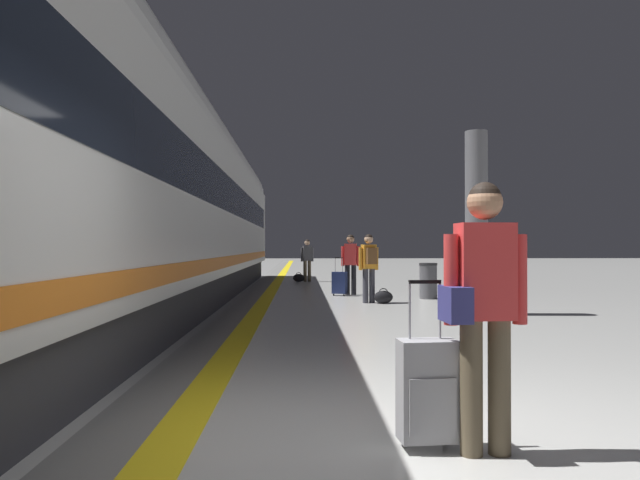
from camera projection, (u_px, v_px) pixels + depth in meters
ground_plane at (324, 438)px, 4.12m from camera, size 120.00×120.00×0.00m
safety_line_strip at (264, 302)px, 14.08m from camera, size 0.36×80.00×0.01m
tactile_edge_band at (248, 302)px, 14.07m from camera, size 0.70×80.00×0.01m
high_speed_train at (112, 175)px, 9.63m from camera, size 2.94×35.45×4.97m
traveller_foreground at (483, 297)px, 3.80m from camera, size 0.56×0.31×1.75m
rolling_suitcase_foreground at (428, 390)px, 3.90m from camera, size 0.40×0.26×1.11m
passenger_near at (369, 262)px, 13.94m from camera, size 0.48×0.38×1.62m
duffel_bag_near at (383, 297)px, 13.76m from camera, size 0.44×0.26×0.36m
passenger_mid at (307, 257)px, 22.33m from camera, size 0.48×0.26×1.59m
duffel_bag_mid at (299, 278)px, 22.12m from camera, size 0.44×0.26×0.36m
passenger_far at (351, 260)px, 16.22m from camera, size 0.51×0.25×1.66m
suitcase_far at (340, 283)px, 15.95m from camera, size 0.43×0.35×1.04m
platform_pillar at (476, 227)px, 11.62m from camera, size 0.56×0.56×3.60m
waste_bin at (428, 281)px, 15.05m from camera, size 0.46×0.46×0.91m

